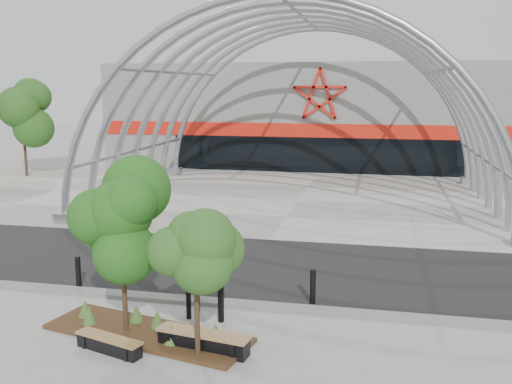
# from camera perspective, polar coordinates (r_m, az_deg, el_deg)

# --- Properties ---
(ground) EXTENTS (140.00, 140.00, 0.00)m
(ground) POSITION_cam_1_polar(r_m,az_deg,el_deg) (17.31, -2.82, -10.92)
(ground) COLOR gray
(ground) RESTS_ON ground
(road) EXTENTS (140.00, 7.00, 0.02)m
(road) POSITION_cam_1_polar(r_m,az_deg,el_deg) (20.50, -0.29, -7.39)
(road) COLOR black
(road) RESTS_ON ground
(forecourt) EXTENTS (60.00, 17.00, 0.04)m
(forecourt) POSITION_cam_1_polar(r_m,az_deg,el_deg) (31.96, 4.31, -0.82)
(forecourt) COLOR gray
(forecourt) RESTS_ON ground
(kerb) EXTENTS (60.00, 0.50, 0.12)m
(kerb) POSITION_cam_1_polar(r_m,az_deg,el_deg) (17.06, -3.04, -11.03)
(kerb) COLOR slate
(kerb) RESTS_ON ground
(arena_building) EXTENTS (34.00, 15.24, 8.00)m
(arena_building) POSITION_cam_1_polar(r_m,az_deg,el_deg) (49.23, 7.24, 7.81)
(arena_building) COLOR slate
(arena_building) RESTS_ON ground
(vault_canopy) EXTENTS (20.80, 15.80, 20.36)m
(vault_canopy) POSITION_cam_1_polar(r_m,az_deg,el_deg) (31.96, 4.31, -0.82)
(vault_canopy) COLOR #959BA0
(vault_canopy) RESTS_ON ground
(planting_bed) EXTENTS (5.73, 2.85, 0.58)m
(planting_bed) POSITION_cam_1_polar(r_m,az_deg,el_deg) (15.44, -11.02, -13.31)
(planting_bed) COLOR #302213
(planting_bed) RESTS_ON ground
(street_tree_0) EXTENTS (1.81, 1.81, 4.13)m
(street_tree_0) POSITION_cam_1_polar(r_m,az_deg,el_deg) (14.72, -13.32, -2.96)
(street_tree_0) COLOR #33221A
(street_tree_0) RESTS_ON ground
(street_tree_1) EXTENTS (1.56, 1.56, 3.69)m
(street_tree_1) POSITION_cam_1_polar(r_m,az_deg,el_deg) (13.18, -6.04, -5.76)
(street_tree_1) COLOR black
(street_tree_1) RESTS_ON ground
(bench_0) EXTENTS (1.89, 0.94, 0.39)m
(bench_0) POSITION_cam_1_polar(r_m,az_deg,el_deg) (14.69, -14.49, -14.55)
(bench_0) COLOR black
(bench_0) RESTS_ON ground
(bench_1) EXTENTS (2.40, 0.90, 0.49)m
(bench_1) POSITION_cam_1_polar(r_m,az_deg,el_deg) (14.33, -5.29, -14.67)
(bench_1) COLOR black
(bench_1) RESTS_ON ground
(bollard_0) EXTENTS (0.17, 0.17, 1.06)m
(bollard_0) POSITION_cam_1_polar(r_m,az_deg,el_deg) (19.04, -17.35, -7.69)
(bollard_0) COLOR black
(bollard_0) RESTS_ON ground
(bollard_1) EXTENTS (0.15, 0.15, 0.93)m
(bollard_1) POSITION_cam_1_polar(r_m,az_deg,el_deg) (16.56, -5.89, -10.26)
(bollard_1) COLOR black
(bollard_1) RESTS_ON ground
(bollard_2) EXTENTS (0.14, 0.14, 0.88)m
(bollard_2) POSITION_cam_1_polar(r_m,az_deg,el_deg) (16.10, -6.75, -10.99)
(bollard_2) COLOR black
(bollard_2) RESTS_ON ground
(bollard_3) EXTENTS (0.17, 0.17, 1.06)m
(bollard_3) POSITION_cam_1_polar(r_m,az_deg,el_deg) (15.79, -3.53, -11.03)
(bollard_3) COLOR black
(bollard_3) RESTS_ON ground
(bollard_4) EXTENTS (0.17, 0.17, 1.05)m
(bollard_4) POSITION_cam_1_polar(r_m,az_deg,el_deg) (17.03, 5.70, -9.43)
(bollard_4) COLOR black
(bollard_4) RESTS_ON ground
(bg_tree_0) EXTENTS (3.00, 3.00, 6.45)m
(bg_tree_0) POSITION_cam_1_polar(r_m,az_deg,el_deg) (43.02, -22.35, 7.57)
(bg_tree_0) COLOR #301E16
(bg_tree_0) RESTS_ON ground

